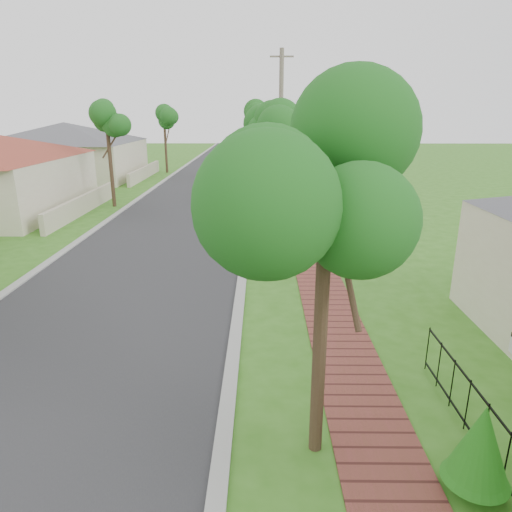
% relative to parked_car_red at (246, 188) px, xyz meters
% --- Properties ---
extents(road, '(7.00, 120.00, 0.02)m').
position_rel_parked_car_red_xyz_m(road, '(-3.31, -3.97, -0.79)').
color(road, '#28282B').
rests_on(road, ground).
extents(kerb_right, '(0.30, 120.00, 0.10)m').
position_rel_parked_car_red_xyz_m(kerb_right, '(0.34, -3.97, -0.79)').
color(kerb_right, '#9E9E99').
rests_on(kerb_right, ground).
extents(kerb_left, '(0.30, 120.00, 0.10)m').
position_rel_parked_car_red_xyz_m(kerb_left, '(-6.96, -3.97, -0.79)').
color(kerb_left, '#9E9E99').
rests_on(kerb_left, ground).
extents(sidewalk, '(1.50, 120.00, 0.03)m').
position_rel_parked_car_red_xyz_m(sidewalk, '(2.94, -3.97, -0.79)').
color(sidewalk, brown).
rests_on(sidewalk, ground).
extents(street_trees, '(10.70, 37.65, 5.89)m').
position_rel_parked_car_red_xyz_m(street_trees, '(-3.18, 2.88, 3.75)').
color(street_trees, '#382619').
rests_on(street_trees, ground).
extents(far_house_grey, '(15.56, 15.56, 4.60)m').
position_rel_parked_car_red_xyz_m(far_house_grey, '(-15.28, 10.03, 1.56)').
color(far_house_grey, beige).
rests_on(far_house_grey, ground).
extents(parked_car_red, '(2.45, 4.82, 1.57)m').
position_rel_parked_car_red_xyz_m(parked_car_red, '(0.00, 0.00, 0.00)').
color(parked_car_red, maroon).
rests_on(parked_car_red, ground).
extents(parked_car_white, '(1.74, 4.57, 1.49)m').
position_rel_parked_car_red_xyz_m(parked_car_white, '(-1.31, 9.97, -0.04)').
color(parked_car_white, white).
rests_on(parked_car_white, ground).
extents(near_tree, '(2.11, 2.11, 5.41)m').
position_rel_parked_car_red_xyz_m(near_tree, '(1.89, -22.47, 3.52)').
color(near_tree, '#382619').
rests_on(near_tree, ground).
extents(utility_pole, '(1.20, 0.24, 8.45)m').
position_rel_parked_car_red_xyz_m(utility_pole, '(1.99, -3.97, 3.50)').
color(utility_pole, slate).
rests_on(utility_pole, ground).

